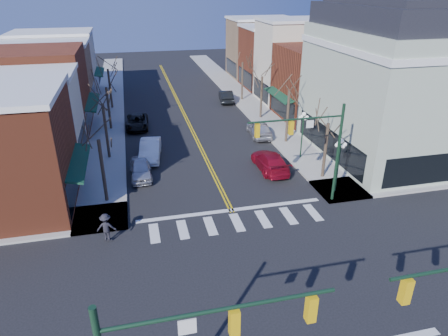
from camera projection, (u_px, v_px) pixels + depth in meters
ground at (268, 286)px, 20.76m from camera, size 160.00×160.00×0.00m
sidewalk_left at (106, 154)px, 36.53m from camera, size 3.50×70.00×0.15m
sidewalk_right at (285, 138)px, 40.19m from camera, size 3.50×70.00×0.15m
bldg_left_stucco_a at (16, 123)px, 33.12m from camera, size 10.00×7.00×7.50m
bldg_left_brick_b at (33, 93)px, 39.97m from camera, size 10.00×9.00×8.50m
bldg_left_tan at (47, 79)px, 47.39m from camera, size 10.00×7.50×7.80m
bldg_left_stucco_b at (56, 65)px, 54.14m from camera, size 10.00×8.00×8.20m
bldg_right_brick_a at (325, 83)px, 45.01m from camera, size 10.00×8.50×8.00m
bldg_right_stucco at (299, 62)px, 51.43m from camera, size 10.00×7.00×10.00m
bldg_right_brick_b at (278, 58)px, 58.36m from camera, size 10.00×8.00×8.50m
bldg_right_tan at (261, 48)px, 65.30m from camera, size 10.00×8.00×9.00m
victorian_corner at (399, 81)px, 34.18m from camera, size 12.25×14.25×13.30m
traffic_mast_far_right at (314, 142)px, 26.45m from camera, size 6.60×0.28×7.20m
lamppost_corner at (339, 156)px, 28.72m from camera, size 0.36×0.36×4.33m
lamppost_midblock at (303, 127)px, 34.45m from camera, size 0.36×0.36×4.33m
tree_left_a at (103, 172)px, 27.69m from camera, size 0.24×0.24×4.76m
tree_left_b at (106, 132)px, 34.69m from camera, size 0.24×0.24×5.04m
tree_left_c at (109, 109)px, 41.85m from camera, size 0.24×0.24×4.55m
tree_left_d at (110, 89)px, 48.83m from camera, size 0.24×0.24×4.90m
tree_right_a at (325, 151)px, 31.24m from camera, size 0.24×0.24×4.62m
tree_right_b at (287, 117)px, 38.17m from camera, size 0.24×0.24×5.18m
tree_right_c at (261, 98)px, 45.30m from camera, size 0.24×0.24×4.83m
tree_right_d at (242, 82)px, 52.33m from camera, size 0.24×0.24×4.97m
car_left_near at (140, 169)px, 32.03m from camera, size 1.71×4.18×1.42m
car_left_mid at (150, 150)px, 35.46m from camera, size 2.34×5.10×1.62m
car_left_far at (137, 122)px, 42.89m from camera, size 2.56×5.05×1.37m
car_right_near at (270, 161)px, 33.31m from camera, size 2.16×5.24×1.52m
car_right_mid at (259, 128)px, 40.63m from camera, size 2.25×4.88×1.62m
car_right_far at (226, 96)px, 52.33m from camera, size 2.17×4.75×1.51m
pedestrian_dark_b at (106, 227)px, 23.86m from camera, size 1.23×0.81×1.77m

